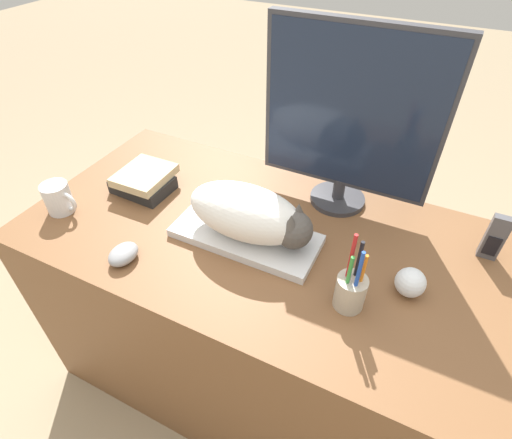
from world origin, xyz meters
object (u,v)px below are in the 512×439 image
object	(u,v)px
cat	(251,214)
coffee_mug	(59,198)
pen_cup	(351,290)
phone	(495,238)
baseball	(410,282)
computer_mouse	(123,254)
monitor	(351,117)
book_stack	(144,181)
keyboard	(246,236)

from	to	relation	value
cat	coffee_mug	xyz separation A→B (m)	(-0.57, -0.13, -0.05)
pen_cup	phone	xyz separation A→B (m)	(0.29, 0.32, 0.01)
pen_cup	baseball	distance (m)	0.16
coffee_mug	computer_mouse	bearing A→B (deg)	-14.56
pen_cup	phone	bearing A→B (deg)	47.99
monitor	book_stack	distance (m)	0.66
monitor	phone	xyz separation A→B (m)	(0.43, -0.06, -0.22)
keyboard	phone	size ratio (longest dim) A/B	3.03
computer_mouse	pen_cup	size ratio (longest dim) A/B	0.42
monitor	computer_mouse	world-z (taller)	monitor
computer_mouse	coffee_mug	xyz separation A→B (m)	(-0.30, 0.08, 0.03)
cat	monitor	bearing A→B (deg)	60.27
computer_mouse	keyboard	bearing A→B (deg)	40.12
computer_mouse	pen_cup	world-z (taller)	pen_cup
cat	pen_cup	distance (m)	0.32
phone	book_stack	bearing A→B (deg)	-170.87
cat	book_stack	bearing A→B (deg)	171.45
monitor	computer_mouse	xyz separation A→B (m)	(-0.43, -0.49, -0.26)
pen_cup	book_stack	size ratio (longest dim) A/B	1.18
computer_mouse	phone	size ratio (longest dim) A/B	0.67
pen_cup	phone	distance (m)	0.43
monitor	cat	bearing A→B (deg)	-119.73
monitor	computer_mouse	distance (m)	0.70
pen_cup	baseball	world-z (taller)	pen_cup
pen_cup	phone	size ratio (longest dim) A/B	1.59
monitor	computer_mouse	bearing A→B (deg)	-131.06
keyboard	book_stack	bearing A→B (deg)	171.09
phone	book_stack	distance (m)	1.02
keyboard	pen_cup	bearing A→B (deg)	-16.32
keyboard	coffee_mug	bearing A→B (deg)	-166.53
keyboard	coffee_mug	xyz separation A→B (m)	(-0.55, -0.13, 0.03)
monitor	baseball	world-z (taller)	monitor
computer_mouse	pen_cup	xyz separation A→B (m)	(0.57, 0.12, 0.03)
keyboard	monitor	xyz separation A→B (m)	(0.18, 0.28, 0.27)
cat	coffee_mug	bearing A→B (deg)	-166.91
monitor	book_stack	world-z (taller)	monitor
coffee_mug	baseball	size ratio (longest dim) A/B	1.53
keyboard	pen_cup	distance (m)	0.34
phone	cat	bearing A→B (deg)	-159.18
phone	baseball	bearing A→B (deg)	-127.26
cat	monitor	size ratio (longest dim) A/B	0.67
keyboard	coffee_mug	size ratio (longest dim) A/B	3.68
cat	computer_mouse	xyz separation A→B (m)	(-0.27, -0.21, -0.08)
monitor	coffee_mug	size ratio (longest dim) A/B	4.74
coffee_mug	cat	bearing A→B (deg)	13.09
cat	baseball	bearing A→B (deg)	0.76
coffee_mug	pen_cup	xyz separation A→B (m)	(0.87, 0.04, 0.01)
keyboard	computer_mouse	distance (m)	0.33
coffee_mug	baseball	distance (m)	1.00
monitor	book_stack	bearing A→B (deg)	-159.35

